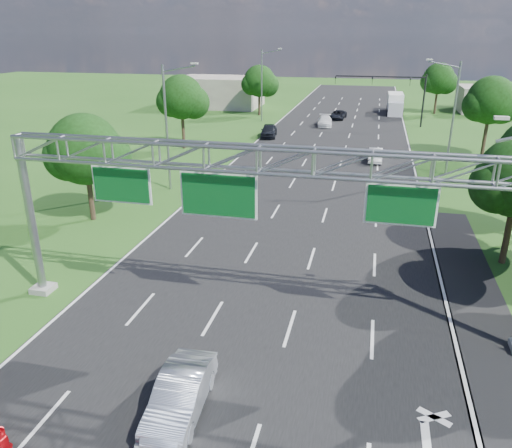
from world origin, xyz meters
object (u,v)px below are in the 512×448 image
(traffic_signal, at_px, (398,88))
(box_truck, at_px, (395,104))
(sign_gantry, at_px, (261,174))
(silver_sedan, at_px, (180,395))

(traffic_signal, xyz_separation_m, box_truck, (0.28, 12.11, -3.70))
(sign_gantry, distance_m, silver_sedan, 9.06)
(sign_gantry, distance_m, box_truck, 65.76)
(silver_sedan, bearing_deg, sign_gantry, 75.14)
(sign_gantry, bearing_deg, traffic_signal, 82.32)
(silver_sedan, bearing_deg, traffic_signal, 78.57)
(traffic_signal, xyz_separation_m, silver_sedan, (-8.48, -59.52, -4.44))
(box_truck, bearing_deg, traffic_signal, -92.24)
(sign_gantry, height_order, traffic_signal, sign_gantry)
(box_truck, bearing_deg, sign_gantry, -97.41)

